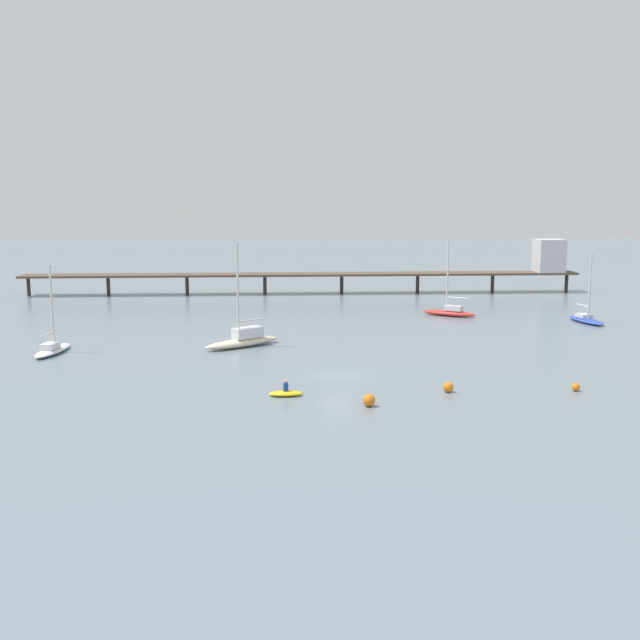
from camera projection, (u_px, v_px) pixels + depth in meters
name	position (u px, v px, depth m)	size (l,w,h in m)	color
ground_plane	(337.00, 376.00, 58.64)	(400.00, 400.00, 0.00)	slate
pier	(405.00, 267.00, 109.05)	(78.84, 4.60, 7.65)	brown
sailboat_blue	(586.00, 318.00, 83.58)	(2.75, 6.33, 7.66)	#2D4CB7
sailboat_white	(52.00, 348.00, 66.97)	(2.68, 6.49, 7.78)	white
sailboat_red	(450.00, 311.00, 88.20)	(6.19, 4.94, 9.05)	red
sailboat_cream	(243.00, 339.00, 70.03)	(7.40, 6.08, 9.64)	beige
dinghy_yellow	(286.00, 393.00, 52.62)	(2.40, 1.12, 1.14)	yellow
mooring_buoy_far	(576.00, 387.00, 53.92)	(0.58, 0.58, 0.58)	orange
mooring_buoy_near	(448.00, 387.00, 53.60)	(0.75, 0.75, 0.75)	orange
mooring_buoy_mid	(369.00, 400.00, 49.91)	(0.84, 0.84, 0.84)	orange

